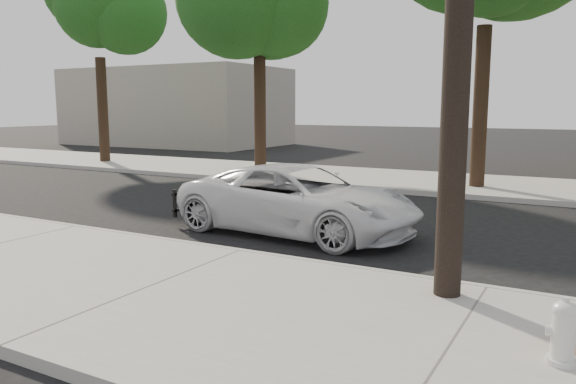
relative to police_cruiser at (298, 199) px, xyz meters
The scene contains 9 objects.
ground 0.70m from the police_cruiser, 54.51° to the right, with size 120.00×120.00×0.00m, color black.
near_sidewalk 4.41m from the police_cruiser, 89.37° to the right, with size 90.00×4.40×0.15m, color gray.
far_sidewalk 8.45m from the police_cruiser, 89.67° to the left, with size 90.00×5.00×0.15m, color gray.
curb_near 2.25m from the police_cruiser, 88.72° to the right, with size 90.00×0.12×0.16m, color #9E9B93.
building_far 28.26m from the police_cruiser, 135.03° to the left, with size 14.00×8.00×5.00m, color gray.
tree_a 16.84m from the police_cruiser, 150.50° to the left, with size 4.65×4.50×9.00m.
tree_b 11.26m from the police_cruiser, 125.80° to the left, with size 4.34×4.20×8.45m.
police_cruiser is the anchor object (origin of this frame).
fire_hydrant 6.61m from the police_cruiser, 39.86° to the right, with size 0.32×0.29×0.61m.
Camera 1 is at (5.19, -9.79, 2.56)m, focal length 35.00 mm.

